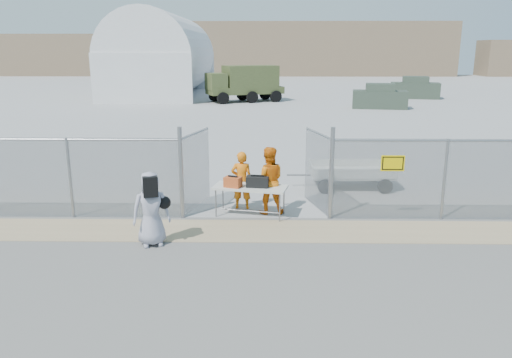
{
  "coord_description": "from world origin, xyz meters",
  "views": [
    {
      "loc": [
        0.23,
        -10.86,
        4.45
      ],
      "look_at": [
        0.0,
        2.0,
        1.1
      ],
      "focal_mm": 35.0,
      "sensor_mm": 36.0,
      "label": 1
    }
  ],
  "objects_px": {
    "utility_trailer": "(351,175)",
    "security_worker_left": "(242,180)",
    "folding_table": "(250,201)",
    "visitor": "(151,209)",
    "security_worker_right": "(268,180)"
  },
  "relations": [
    {
      "from": "security_worker_left",
      "to": "security_worker_right",
      "type": "relative_size",
      "value": 0.89
    },
    {
      "from": "folding_table",
      "to": "security_worker_right",
      "type": "relative_size",
      "value": 1.05
    },
    {
      "from": "folding_table",
      "to": "visitor",
      "type": "height_order",
      "value": "visitor"
    },
    {
      "from": "folding_table",
      "to": "visitor",
      "type": "distance_m",
      "value": 3.13
    },
    {
      "from": "folding_table",
      "to": "visitor",
      "type": "relative_size",
      "value": 1.13
    },
    {
      "from": "folding_table",
      "to": "utility_trailer",
      "type": "distance_m",
      "value": 4.42
    },
    {
      "from": "visitor",
      "to": "utility_trailer",
      "type": "distance_m",
      "value": 7.53
    },
    {
      "from": "utility_trailer",
      "to": "security_worker_left",
      "type": "bearing_deg",
      "value": -147.43
    },
    {
      "from": "security_worker_right",
      "to": "visitor",
      "type": "bearing_deg",
      "value": 36.76
    },
    {
      "from": "visitor",
      "to": "utility_trailer",
      "type": "xyz_separation_m",
      "value": [
        5.49,
        5.14,
        -0.46
      ]
    },
    {
      "from": "security_worker_left",
      "to": "visitor",
      "type": "relative_size",
      "value": 0.96
    },
    {
      "from": "security_worker_right",
      "to": "utility_trailer",
      "type": "relative_size",
      "value": 0.54
    },
    {
      "from": "visitor",
      "to": "utility_trailer",
      "type": "height_order",
      "value": "visitor"
    },
    {
      "from": "visitor",
      "to": "utility_trailer",
      "type": "relative_size",
      "value": 0.5
    },
    {
      "from": "folding_table",
      "to": "security_worker_left",
      "type": "relative_size",
      "value": 1.18
    }
  ]
}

